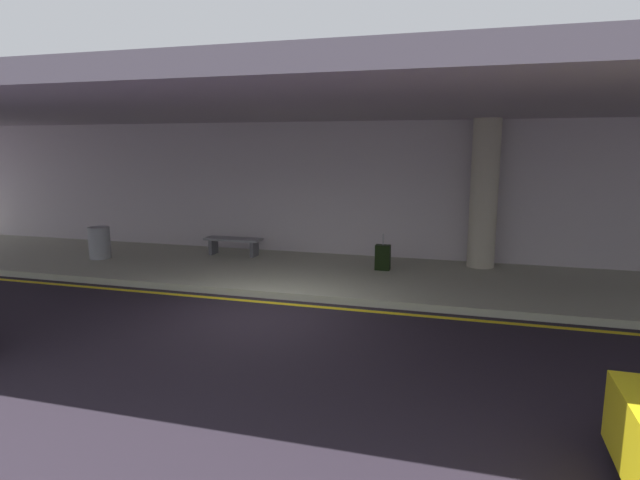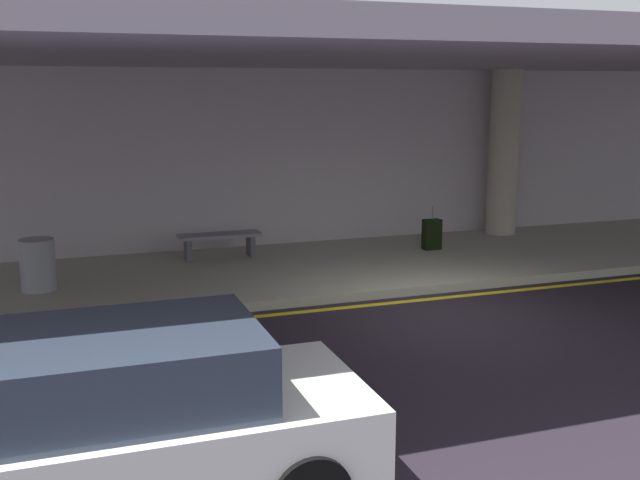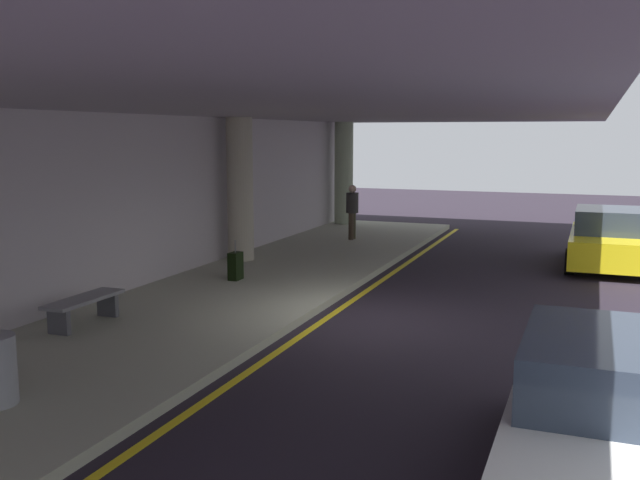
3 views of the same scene
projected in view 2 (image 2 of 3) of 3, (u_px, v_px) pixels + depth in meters
The scene contains 10 objects.
ground_plane at pixel (442, 313), 11.64m from camera, with size 60.00×60.00×0.00m, color black.
sidewalk at pixel (365, 264), 14.49m from camera, with size 26.00×4.20×0.15m, color #A3A48E.
lane_stripe_yellow at pixel (420, 300), 12.32m from camera, with size 26.00×0.14×0.01m, color yellow.
support_column_far_left at pixel (504, 153), 16.88m from camera, with size 0.67×0.67×3.65m, color #A89F8A.
ceiling_overhang at pixel (378, 56), 13.27m from camera, with size 28.00×13.20×0.30m, color gray.
terminal_back_wall at pixel (326, 159), 16.22m from camera, with size 26.00×0.30×3.80m, color #B4AAAF.
car_white at pixel (123, 424), 6.15m from camera, with size 4.10×1.92×1.50m.
suitcase_upright_primary at pixel (432, 234), 15.45m from camera, with size 0.36×0.22×0.90m.
bench_metal at pixel (220, 240), 14.64m from camera, with size 1.60×0.50×0.48m.
trash_bin_steel at pixel (38, 265), 12.29m from camera, with size 0.56×0.56×0.85m, color gray.
Camera 2 is at (-5.46, -9.95, 3.40)m, focal length 42.37 mm.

